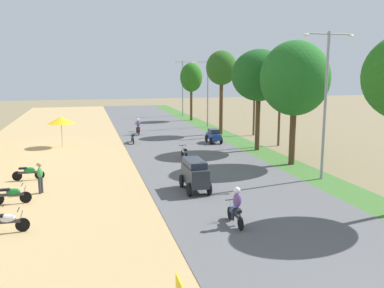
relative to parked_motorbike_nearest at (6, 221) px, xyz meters
The scene contains 20 objects.
parked_motorbike_nearest is the anchor object (origin of this frame).
parked_motorbike_second 3.87m from the parked_motorbike_nearest, 95.52° to the left, with size 1.80×0.54×0.94m.
parked_motorbike_third 8.36m from the parked_motorbike_nearest, 91.18° to the left, with size 1.80×0.54×0.94m.
vendor_umbrella 19.33m from the parked_motorbike_nearest, 86.51° to the left, with size 2.20×2.20×2.52m.
pedestrian_on_shoulder 5.45m from the parked_motorbike_nearest, 81.90° to the left, with size 0.38×0.43×1.62m.
median_tree_second 19.44m from the parked_motorbike_nearest, 26.66° to the left, with size 4.60×4.60×8.30m.
median_tree_third 22.17m from the parked_motorbike_nearest, 39.93° to the left, with size 4.31×4.31×7.99m.
median_tree_fourth 28.64m from the parked_motorbike_nearest, 54.26° to the left, with size 3.07×3.07×8.28m.
median_tree_fifth 38.90m from the parked_motorbike_nearest, 64.90° to the left, with size 2.84×2.84×7.32m.
streetlamp_near 17.70m from the parked_motorbike_nearest, 14.89° to the left, with size 3.16×0.20×8.49m.
streetlamp_mid 32.96m from the parked_motorbike_nearest, 59.56° to the left, with size 3.16×0.20×7.44m.
streetlamp_far 44.18m from the parked_motorbike_nearest, 67.86° to the left, with size 3.16×0.20×7.68m.
utility_pole_near 24.89m from the parked_motorbike_nearest, 38.86° to the left, with size 1.80×0.20×8.27m.
utility_pole_far 29.21m from the parked_motorbike_nearest, 47.95° to the left, with size 1.80×0.20×8.35m.
car_van_charcoal 9.46m from the parked_motorbike_nearest, 23.59° to the left, with size 1.19×2.41×1.67m.
car_hatchback_blue 22.69m from the parked_motorbike_nearest, 51.70° to the left, with size 1.04×2.00×1.23m.
motorbike_ahead_second 9.15m from the parked_motorbike_nearest, ahead, with size 0.54×1.80×1.66m.
motorbike_ahead_third 15.45m from the parked_motorbike_nearest, 49.80° to the left, with size 0.54×1.80×0.94m.
motorbike_ahead_fourth 20.76m from the parked_motorbike_nearest, 70.00° to the left, with size 0.54×1.80×0.94m.
motorbike_ahead_fifth 25.64m from the parked_motorbike_nearest, 71.38° to the left, with size 0.54×1.80×1.66m.
Camera 1 is at (-7.56, -6.38, 6.37)m, focal length 38.92 mm.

